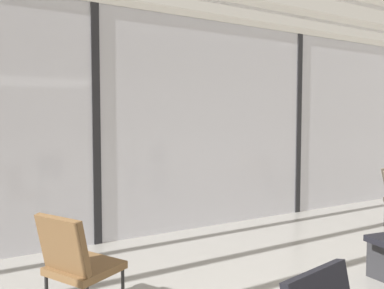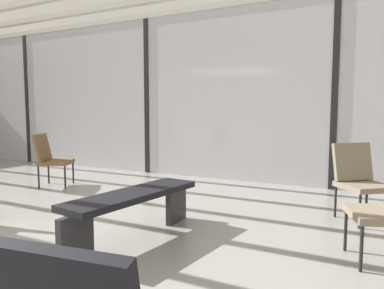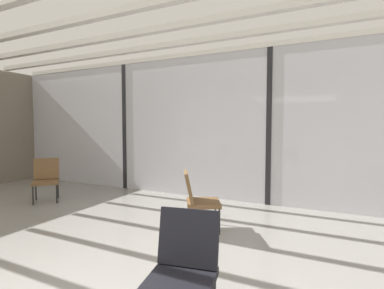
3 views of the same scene
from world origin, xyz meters
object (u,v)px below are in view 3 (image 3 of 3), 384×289
(parked_airplane, at_px, (344,115))
(lounge_chair_2, at_px, (184,264))
(lounge_chair_4, at_px, (197,197))
(lounge_chair_3, at_px, (46,177))

(parked_airplane, xyz_separation_m, lounge_chair_2, (-1.48, -8.99, -1.44))
(lounge_chair_4, bearing_deg, lounge_chair_3, 58.96)
(parked_airplane, distance_m, lounge_chair_2, 9.22)
(lounge_chair_3, bearing_deg, lounge_chair_2, -73.51)
(lounge_chair_3, relative_size, lounge_chair_4, 1.00)
(lounge_chair_4, bearing_deg, parked_airplane, -45.73)
(lounge_chair_2, xyz_separation_m, lounge_chair_3, (-4.28, 2.08, 0.00))
(parked_airplane, height_order, lounge_chair_2, parked_airplane)
(lounge_chair_2, distance_m, lounge_chair_4, 2.05)
(lounge_chair_3, bearing_deg, lounge_chair_4, -50.40)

